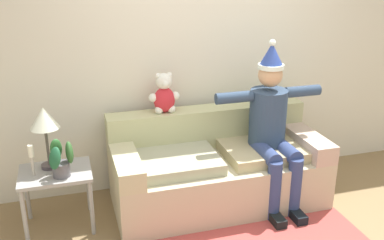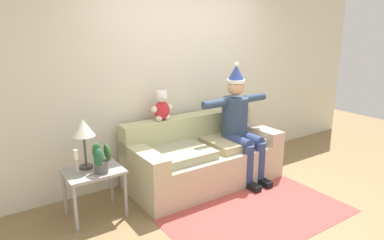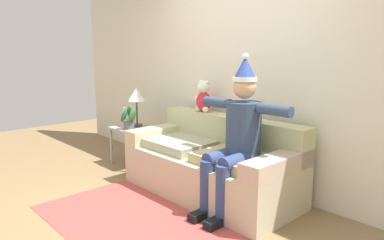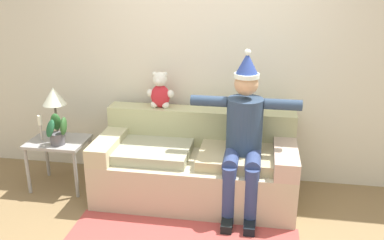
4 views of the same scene
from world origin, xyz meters
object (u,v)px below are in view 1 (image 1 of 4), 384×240
at_px(couch, 216,167).
at_px(candle_tall, 31,156).
at_px(person_seated, 272,124).
at_px(teddy_bear, 164,95).
at_px(potted_plant, 61,160).
at_px(side_table, 56,180).
at_px(table_lamp, 44,121).

relative_size(couch, candle_tall, 7.32).
height_order(person_seated, teddy_bear, person_seated).
relative_size(teddy_bear, candle_tall, 1.43).
distance_m(potted_plant, candle_tall, 0.24).
relative_size(side_table, potted_plant, 1.83).
bearing_deg(person_seated, couch, 160.84).
bearing_deg(side_table, person_seated, -3.20).
bearing_deg(person_seated, teddy_bear, 153.64).
xyz_separation_m(table_lamp, candle_tall, (-0.12, -0.11, -0.25)).
relative_size(teddy_bear, table_lamp, 0.71).
xyz_separation_m(side_table, potted_plant, (0.06, -0.10, 0.22)).
distance_m(person_seated, side_table, 1.95).
bearing_deg(person_seated, table_lamp, 174.19).
height_order(couch, side_table, couch).
relative_size(person_seated, teddy_bear, 4.01).
xyz_separation_m(side_table, candle_tall, (-0.16, -0.02, 0.25)).
bearing_deg(teddy_bear, table_lamp, -167.07).
bearing_deg(side_table, couch, 2.21).
bearing_deg(teddy_bear, couch, -33.38).
bearing_deg(potted_plant, teddy_bear, 24.39).
height_order(table_lamp, candle_tall, table_lamp).
bearing_deg(table_lamp, potted_plant, -63.21).
bearing_deg(potted_plant, table_lamp, 116.79).
bearing_deg(side_table, candle_tall, -173.04).
bearing_deg(couch, candle_tall, -177.30).
xyz_separation_m(couch, table_lamp, (-1.49, 0.04, 0.61)).
bearing_deg(side_table, potted_plant, -60.06).
xyz_separation_m(teddy_bear, table_lamp, (-1.06, -0.24, -0.06)).
distance_m(person_seated, teddy_bear, 1.02).
height_order(couch, potted_plant, potted_plant).
xyz_separation_m(person_seated, side_table, (-1.91, 0.11, -0.33)).
bearing_deg(side_table, teddy_bear, 18.18).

